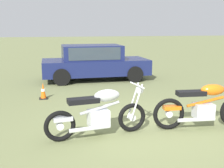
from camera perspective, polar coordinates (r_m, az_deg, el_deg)
ground_plane at (r=6.09m, az=6.85°, el=-9.03°), size 120.00×120.00×0.00m
motorcycle_silver at (r=5.50m, az=-2.71°, el=-5.95°), size 2.09×0.68×1.02m
motorcycle_orange at (r=6.27m, az=18.29°, el=-4.29°), size 2.17×0.64×1.02m
car_navy at (r=11.40m, az=-3.74°, el=4.79°), size 4.26×1.93×1.43m
traffic_cone at (r=8.67m, az=-13.90°, el=-1.51°), size 0.25×0.25×0.49m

